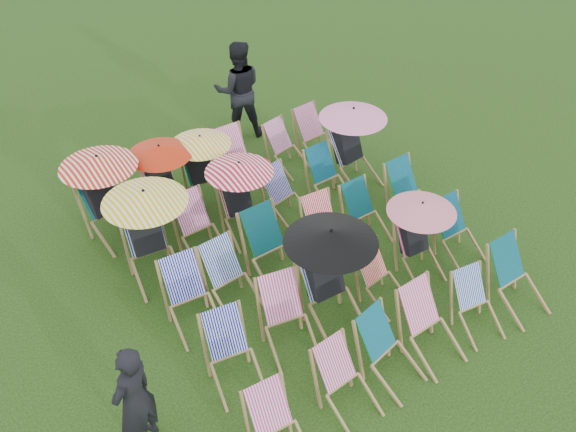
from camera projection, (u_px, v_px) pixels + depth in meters
ground at (307, 266)px, 9.67m from camera, size 100.00×100.00×0.00m
deckchair_0 at (279, 431)px, 6.99m from camera, size 0.63×0.83×0.86m
deckchair_1 at (347, 383)px, 7.48m from camera, size 0.62×0.83×0.86m
deckchair_2 at (391, 351)px, 7.82m from camera, size 0.74×0.92×0.90m
deckchair_3 at (432, 326)px, 8.11m from camera, size 0.64×0.89×0.95m
deckchair_4 at (478, 306)px, 8.48m from camera, size 0.65×0.82×0.81m
deckchair_5 at (519, 280)px, 8.76m from camera, size 0.64×0.89×0.95m
deckchair_6 at (233, 355)px, 7.77m from camera, size 0.73×0.92×0.90m
deckchair_7 at (288, 320)px, 8.19m from camera, size 0.79×0.98×0.95m
deckchair_8 at (331, 277)px, 8.39m from camera, size 1.23×1.29×1.46m
deckchair_9 at (382, 278)px, 8.88m from camera, size 0.64×0.82×0.82m
deckchair_10 at (420, 238)px, 9.23m from camera, size 0.99×1.04×1.18m
deckchair_11 at (460, 232)px, 9.60m from camera, size 0.60×0.83×0.89m
deckchair_12 at (191, 298)px, 8.49m from camera, size 0.71×0.92×0.94m
deckchair_13 at (232, 280)px, 8.78m from camera, size 0.66×0.89×0.92m
deckchair_14 at (273, 249)px, 9.20m from camera, size 0.68×0.94×1.01m
deckchair_15 at (327, 229)px, 9.66m from camera, size 0.65×0.86×0.88m
deckchair_16 at (367, 214)px, 9.95m from camera, size 0.58×0.81×0.87m
deckchair_17 at (412, 193)px, 10.33m from camera, size 0.63×0.87×0.93m
deckchair_18 at (149, 234)px, 9.08m from camera, size 1.21×1.28×1.43m
deckchair_19 at (200, 228)px, 9.65m from camera, size 0.62×0.86×0.91m
deckchair_20 at (241, 198)px, 9.89m from camera, size 1.06×1.12×1.26m
deckchair_21 at (287, 197)px, 10.31m from camera, size 0.72×0.89×0.87m
deckchair_22 at (330, 177)px, 10.71m from camera, size 0.60×0.83×0.89m
deckchair_23 at (354, 145)px, 10.97m from camera, size 1.16×1.24×1.37m
deckchair_24 at (105, 196)px, 9.81m from camera, size 1.18×1.28×1.40m
deckchair_25 at (163, 180)px, 10.30m from camera, size 1.04×1.09×1.23m
deckchair_26 at (203, 168)px, 10.59m from camera, size 1.01×1.06×1.19m
deckchair_27 at (238, 160)px, 11.06m from camera, size 0.65×0.90×0.95m
deckchair_28 at (287, 148)px, 11.47m from camera, size 0.69×0.86×0.84m
deckchair_29 at (317, 135)px, 11.75m from camera, size 0.65×0.87×0.90m
person_left at (134, 399)px, 6.91m from camera, size 0.67×0.58×1.55m
person_rear at (238, 90)px, 12.07m from camera, size 1.14×1.05×1.90m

